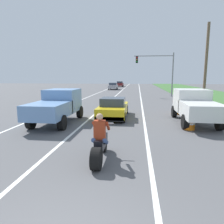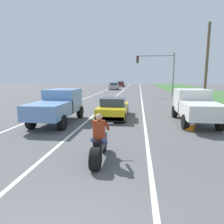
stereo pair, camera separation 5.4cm
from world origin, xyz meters
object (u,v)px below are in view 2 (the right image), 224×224
Objects in this scene: pickup_truck_left_lane_light_blue at (58,105)px; traffic_light_mast_near at (161,67)px; pickup_truck_right_shoulder_white at (195,105)px; motorcycle_with_rider at (99,144)px; distant_car_far_ahead at (114,86)px; construction_barrel_nearest at (190,120)px; distant_car_further_ahead at (121,84)px; construction_barrel_mid at (177,107)px; sports_car_yellow at (114,108)px.

traffic_light_mast_near reaches higher than pickup_truck_left_lane_light_blue.
pickup_truck_left_lane_light_blue is 8.22m from pickup_truck_right_shoulder_white.
distant_car_far_ahead is at bearing 96.07° from motorcycle_with_rider.
construction_barrel_nearest is 47.54m from distant_car_further_ahead.
pickup_truck_left_lane_light_blue reaches higher than construction_barrel_nearest.
motorcycle_with_rider is at bearing -56.64° from pickup_truck_left_lane_light_blue.
pickup_truck_left_lane_light_blue is at bearing -152.57° from construction_barrel_mid.
construction_barrel_nearest is at bearing -90.92° from traffic_light_mast_near.
construction_barrel_nearest is (7.50, -0.70, -0.60)m from pickup_truck_left_lane_light_blue.
motorcycle_with_rider is at bearing -129.83° from construction_barrel_nearest.
distant_car_further_ahead reaches higher than construction_barrel_mid.
distant_car_further_ahead is (-3.71, 51.63, 0.18)m from motorcycle_with_rider.
pickup_truck_right_shoulder_white is at bearing -79.60° from distant_car_further_ahead.
motorcycle_with_rider is at bearing -86.62° from sports_car_yellow.
construction_barrel_nearest is (4.38, -2.81, -0.13)m from sports_car_yellow.
sports_car_yellow is 1.08× the size of distant_car_further_ahead.
traffic_light_mast_near is at bearing 91.21° from pickup_truck_right_shoulder_white.
pickup_truck_left_lane_light_blue is 7.56m from construction_barrel_nearest.
pickup_truck_left_lane_light_blue is 4.80× the size of construction_barrel_nearest.
pickup_truck_left_lane_light_blue reaches higher than distant_car_far_ahead.
traffic_light_mast_near is at bearing 89.08° from construction_barrel_nearest.
traffic_light_mast_near is 1.50× the size of distant_car_further_ahead.
pickup_truck_right_shoulder_white is 46.00m from distant_car_further_ahead.
motorcycle_with_rider is 2.21× the size of construction_barrel_nearest.
pickup_truck_right_shoulder_white is at bearing 6.76° from pickup_truck_left_lane_light_blue.
distant_car_far_ahead is at bearing 103.39° from construction_barrel_nearest.
construction_barrel_mid is (4.54, 1.88, -0.13)m from sports_car_yellow.
pickup_truck_left_lane_light_blue is at bearing -173.24° from pickup_truck_right_shoulder_white.
pickup_truck_left_lane_light_blue reaches higher than construction_barrel_mid.
distant_car_far_ahead reaches higher than construction_barrel_nearest.
sports_car_yellow is 5.19m from pickup_truck_right_shoulder_white.
traffic_light_mast_near reaches higher than sports_car_yellow.
traffic_light_mast_near is at bearing 79.74° from motorcycle_with_rider.
pickup_truck_right_shoulder_white is at bearing -74.83° from distant_car_far_ahead.
sports_car_yellow is at bearing 93.38° from motorcycle_with_rider.
motorcycle_with_rider is 6.51m from pickup_truck_left_lane_light_blue.
sports_car_yellow is at bearing -83.28° from distant_car_far_ahead.
motorcycle_with_rider reaches higher than construction_barrel_nearest.
distant_car_further_ahead is (-0.14, 46.21, -0.33)m from pickup_truck_left_lane_light_blue.
construction_barrel_nearest is 34.61m from distant_car_far_ahead.
pickup_truck_right_shoulder_white is 0.80× the size of traffic_light_mast_near.
sports_car_yellow is 0.90× the size of pickup_truck_right_shoulder_white.
pickup_truck_right_shoulder_white reaches higher than distant_car_further_ahead.
traffic_light_mast_near is (7.80, 17.97, 2.94)m from pickup_truck_left_lane_light_blue.
pickup_truck_left_lane_light_blue is 1.20× the size of distant_car_far_ahead.
pickup_truck_right_shoulder_white is 4.80× the size of construction_barrel_mid.
pickup_truck_right_shoulder_white is 3.11m from construction_barrel_mid.
sports_car_yellow is 1.08× the size of distant_car_far_ahead.
construction_barrel_nearest is 0.25× the size of distant_car_far_ahead.
motorcycle_with_rider is 2.21× the size of construction_barrel_mid.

